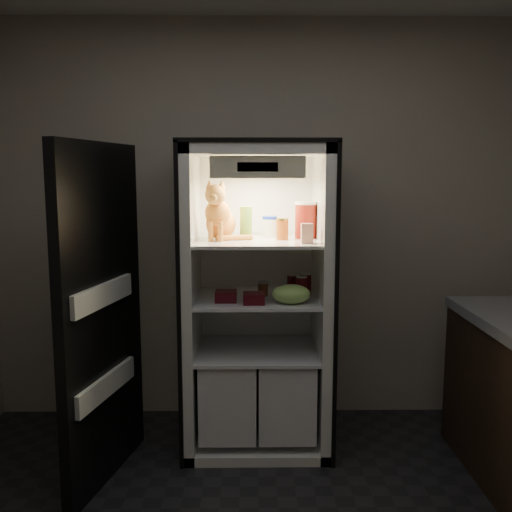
{
  "coord_description": "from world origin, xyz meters",
  "views": [
    {
      "loc": [
        -0.05,
        -2.08,
        1.69
      ],
      "look_at": [
        -0.01,
        1.32,
        1.19
      ],
      "focal_mm": 40.0,
      "sensor_mm": 36.0,
      "label": 1
    }
  ],
  "objects": [
    {
      "name": "grape_bag",
      "position": [
        0.2,
        1.14,
        1.0
      ],
      "size": [
        0.22,
        0.16,
        0.11
      ],
      "primitive_type": "ellipsoid",
      "color": "#93CC5F",
      "rests_on": "refrigerator"
    },
    {
      "name": "tabby_cat",
      "position": [
        -0.23,
        1.33,
        1.43
      ],
      "size": [
        0.3,
        0.35,
        0.36
      ],
      "rotation": [
        0.0,
        0.0,
        -0.16
      ],
      "color": "#CE5B1A",
      "rests_on": "refrigerator"
    },
    {
      "name": "refrigerator",
      "position": [
        0.0,
        1.38,
        0.79
      ],
      "size": [
        0.9,
        0.72,
        1.88
      ],
      "color": "white",
      "rests_on": "floor"
    },
    {
      "name": "soda_can_b",
      "position": [
        0.3,
        1.36,
        1.01
      ],
      "size": [
        0.07,
        0.07,
        0.13
      ],
      "color": "black",
      "rests_on": "refrigerator"
    },
    {
      "name": "mayo_tub",
      "position": [
        0.08,
        1.47,
        1.36
      ],
      "size": [
        0.09,
        0.09,
        0.13
      ],
      "color": "white",
      "rests_on": "refrigerator"
    },
    {
      "name": "berry_box_right",
      "position": [
        -0.02,
        1.14,
        0.97
      ],
      "size": [
        0.12,
        0.12,
        0.06
      ],
      "primitive_type": "cube",
      "color": "#4B0C16",
      "rests_on": "refrigerator"
    },
    {
      "name": "room_shell",
      "position": [
        0.0,
        0.0,
        1.62
      ],
      "size": [
        3.6,
        3.6,
        3.6
      ],
      "color": "white",
      "rests_on": "floor"
    },
    {
      "name": "parmesan_shaker",
      "position": [
        -0.07,
        1.38,
        1.39
      ],
      "size": [
        0.08,
        0.08,
        0.2
      ],
      "color": "#238324",
      "rests_on": "refrigerator"
    },
    {
      "name": "soda_can_c",
      "position": [
        0.27,
        1.29,
        1.0
      ],
      "size": [
        0.07,
        0.07,
        0.13
      ],
      "color": "black",
      "rests_on": "refrigerator"
    },
    {
      "name": "salsa_jar",
      "position": [
        0.15,
        1.32,
        1.35
      ],
      "size": [
        0.07,
        0.07,
        0.13
      ],
      "color": "#99200D",
      "rests_on": "refrigerator"
    },
    {
      "name": "berry_box_left",
      "position": [
        -0.18,
        1.2,
        0.97
      ],
      "size": [
        0.13,
        0.13,
        0.06
      ],
      "primitive_type": "cube",
      "color": "#4B0C16",
      "rests_on": "refrigerator"
    },
    {
      "name": "cream_carton",
      "position": [
        0.28,
        1.15,
        1.35
      ],
      "size": [
        0.07,
        0.07,
        0.11
      ],
      "primitive_type": "cube",
      "color": "silver",
      "rests_on": "refrigerator"
    },
    {
      "name": "pepper_jar",
      "position": [
        0.3,
        1.4,
        1.4
      ],
      "size": [
        0.13,
        0.13,
        0.22
      ],
      "color": "maroon",
      "rests_on": "refrigerator"
    },
    {
      "name": "soda_can_a",
      "position": [
        0.22,
        1.43,
        1.0
      ],
      "size": [
        0.06,
        0.06,
        0.12
      ],
      "color": "black",
      "rests_on": "refrigerator"
    },
    {
      "name": "fridge_door",
      "position": [
        -0.85,
        0.93,
        0.91
      ],
      "size": [
        0.25,
        0.86,
        1.85
      ],
      "rotation": [
        0.0,
        0.0,
        -0.22
      ],
      "color": "black",
      "rests_on": "floor"
    },
    {
      "name": "condiment_jar",
      "position": [
        0.04,
        1.35,
        0.98
      ],
      "size": [
        0.06,
        0.06,
        0.09
      ],
      "color": "#582F19",
      "rests_on": "refrigerator"
    }
  ]
}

